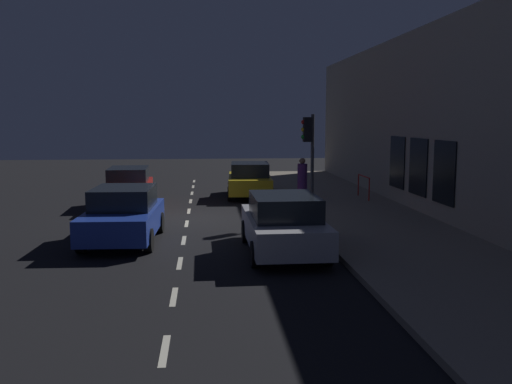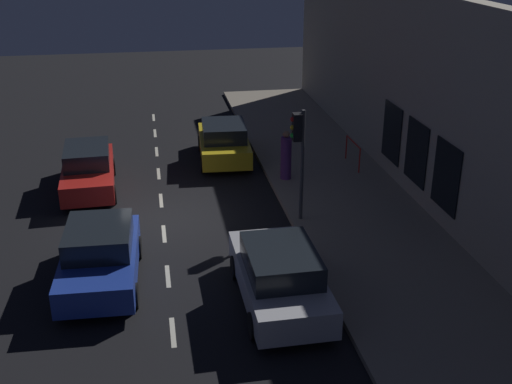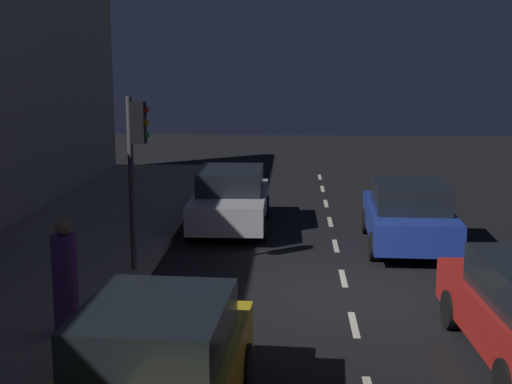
{
  "view_description": "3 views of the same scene",
  "coord_description": "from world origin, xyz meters",
  "views": [
    {
      "loc": [
        0.66,
        -19.57,
        3.54
      ],
      "look_at": [
        2.24,
        -2.45,
        1.26
      ],
      "focal_mm": 38.62,
      "sensor_mm": 36.0,
      "label": 1
    },
    {
      "loc": [
        -0.2,
        -18.7,
        8.76
      ],
      "look_at": [
        2.84,
        -1.2,
        1.28
      ],
      "focal_mm": 44.5,
      "sensor_mm": 36.0,
      "label": 2
    },
    {
      "loc": [
        1.07,
        12.91,
        4.36
      ],
      "look_at": [
        1.8,
        -1.07,
        1.77
      ],
      "focal_mm": 49.21,
      "sensor_mm": 36.0,
      "label": 3
    }
  ],
  "objects": [
    {
      "name": "ground_plane",
      "position": [
        0.0,
        0.0,
        0.0
      ],
      "size": [
        60.0,
        60.0,
        0.0
      ],
      "primitive_type": "plane",
      "color": "black"
    },
    {
      "name": "sidewalk",
      "position": [
        6.25,
        0.0,
        0.07
      ],
      "size": [
        4.5,
        32.0,
        0.15
      ],
      "color": "gray",
      "rests_on": "ground"
    },
    {
      "name": "building_facade",
      "position": [
        8.8,
        -0.0,
        3.43
      ],
      "size": [
        0.65,
        32.0,
        6.87
      ],
      "color": "#B2A893",
      "rests_on": "ground"
    },
    {
      "name": "lane_centre_line",
      "position": [
        0.0,
        -1.0,
        0.0
      ],
      "size": [
        0.12,
        27.2,
        0.01
      ],
      "color": "beige",
      "rests_on": "ground"
    },
    {
      "name": "traffic_light",
      "position": [
        4.2,
        -0.95,
        2.72
      ],
      "size": [
        0.46,
        0.32,
        3.56
      ],
      "color": "#424244",
      "rests_on": "sidewalk"
    },
    {
      "name": "parked_car_0",
      "position": [
        -2.47,
        3.04,
        0.79
      ],
      "size": [
        1.98,
        4.48,
        1.58
      ],
      "rotation": [
        0.0,
        0.0,
        3.18
      ],
      "color": "red",
      "rests_on": "ground"
    },
    {
      "name": "parked_car_1",
      "position": [
        -1.72,
        -3.59,
        0.79
      ],
      "size": [
        2.11,
        4.21,
        1.58
      ],
      "rotation": [
        0.0,
        0.0,
        3.11
      ],
      "color": "#1E389E",
      "rests_on": "ground"
    },
    {
      "name": "parked_car_2",
      "position": [
        2.66,
        5.27,
        0.79
      ],
      "size": [
        2.16,
        4.24,
        1.58
      ],
      "rotation": [
        0.0,
        0.0,
        -0.05
      ],
      "color": "gold",
      "rests_on": "ground"
    },
    {
      "name": "parked_car_3",
      "position": [
        2.7,
        -5.39,
        0.79
      ],
      "size": [
        2.02,
        4.43,
        1.58
      ],
      "rotation": [
        0.0,
        0.0,
        0.01
      ],
      "color": "#B7B7BC",
      "rests_on": "ground"
    },
    {
      "name": "pedestrian_0",
      "position": [
        4.61,
        2.54,
        0.99
      ],
      "size": [
        0.51,
        0.51,
        1.82
      ],
      "rotation": [
        0.0,
        0.0,
        1.21
      ],
      "color": "#5B2D70",
      "rests_on": "sidewalk"
    },
    {
      "name": "red_railing",
      "position": [
        7.45,
        3.44,
        0.84
      ],
      "size": [
        0.05,
        1.69,
        0.97
      ],
      "color": "red",
      "rests_on": "sidewalk"
    }
  ]
}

